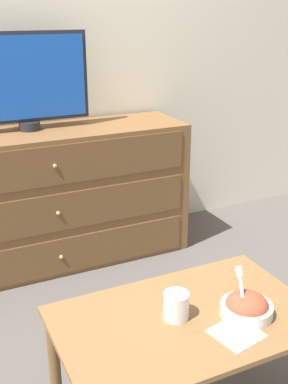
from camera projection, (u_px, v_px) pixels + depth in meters
ground_plane at (25, 246)px, 3.15m from camera, size 12.00×12.00×0.00m
wall_back at (4, 38)px, 2.71m from camera, size 12.00×0.05×2.60m
dresser at (47, 199)px, 2.83m from camera, size 1.67×0.47×0.81m
tv at (25, 79)px, 2.62m from camera, size 0.70×0.12×0.53m
coffee_table at (186, 332)px, 1.71m from camera, size 0.91×0.57×0.45m
takeout_bowl at (247, 307)px, 1.69m from camera, size 0.18×0.18×0.18m
drink_cup at (176, 307)px, 1.67m from camera, size 0.09×0.09×0.10m
napkin at (237, 333)px, 1.60m from camera, size 0.17×0.17×0.00m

